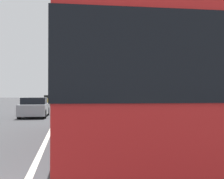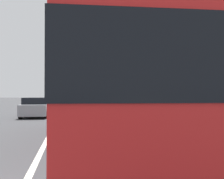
{
  "view_description": "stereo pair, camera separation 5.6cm",
  "coord_description": "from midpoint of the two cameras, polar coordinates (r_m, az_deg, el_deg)",
  "views": [
    {
      "loc": [
        -4.34,
        -0.78,
        1.73
      ],
      "look_at": [
        3.77,
        -2.08,
        1.84
      ],
      "focal_mm": 44.38,
      "sensor_mm": 36.0,
      "label": 1
    },
    {
      "loc": [
        -4.35,
        -0.84,
        1.73
      ],
      "look_at": [
        3.77,
        -2.08,
        1.84
      ],
      "focal_mm": 44.38,
      "sensor_mm": 36.0,
      "label": 2
    }
  ],
  "objects": [
    {
      "name": "car_oncoming",
      "position": [
        42.17,
        -12.71,
        -2.17
      ],
      "size": [
        4.19,
        1.86,
        1.45
      ],
      "rotation": [
        0.0,
        0.0,
        3.15
      ],
      "color": "gold",
      "rests_on": "ground"
    },
    {
      "name": "sidewalk_curb",
      "position": [
        15.69,
        14.12,
        -6.82
      ],
      "size": [
        110.0,
        3.6,
        0.14
      ],
      "primitive_type": "cube",
      "color": "gray",
      "rests_on": "ground"
    },
    {
      "name": "roadside_tree_mid_block",
      "position": [
        13.96,
        16.78,
        6.2
      ],
      "size": [
        2.91,
        2.91,
        4.9
      ],
      "color": "brown",
      "rests_on": "ground"
    },
    {
      "name": "motorcycle_angled",
      "position": [
        9.44,
        15.14,
        -8.28
      ],
      "size": [
        2.19,
        0.36,
        1.29
      ],
      "rotation": [
        0.0,
        0.0,
        -0.1
      ],
      "color": "black",
      "rests_on": "ground"
    },
    {
      "name": "lane_divider_line",
      "position": [
        14.47,
        -12.35,
        -7.61
      ],
      "size": [
        110.0,
        0.16,
        0.01
      ],
      "primitive_type": "cube",
      "color": "silver",
      "rests_on": "ground"
    },
    {
      "name": "coach_bus",
      "position": [
        9.09,
        -1.17,
        -0.32
      ],
      "size": [
        12.5,
        2.95,
        3.19
      ],
      "rotation": [
        0.0,
        0.0,
        -0.03
      ],
      "color": "red",
      "rests_on": "ground"
    },
    {
      "name": "car_far_distant",
      "position": [
        21.01,
        -15.75,
        -3.62
      ],
      "size": [
        4.25,
        1.92,
        1.41
      ],
      "rotation": [
        0.0,
        0.0,
        3.13
      ],
      "color": "gray",
      "rests_on": "ground"
    }
  ]
}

